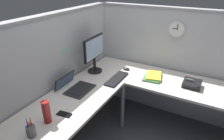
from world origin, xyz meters
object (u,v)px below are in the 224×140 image
object	(u,v)px
office_phone	(192,84)
wall_clock	(177,29)
thermos_flask	(46,112)
monitor	(94,52)
pen_cup	(31,131)
keyboard	(117,79)
computer_mouse	(126,69)
laptop	(73,86)
cell_phone	(64,114)
book_stack	(153,76)

from	to	relation	value
office_phone	wall_clock	distance (m)	0.74
thermos_flask	office_phone	world-z (taller)	thermos_flask
monitor	pen_cup	bearing A→B (deg)	-170.78
keyboard	computer_mouse	xyz separation A→B (m)	(0.32, 0.02, 0.01)
laptop	office_phone	xyz separation A→B (m)	(0.71, -1.24, 0.01)
laptop	keyboard	world-z (taller)	laptop
wall_clock	cell_phone	bearing A→B (deg)	156.53
laptop	keyboard	distance (m)	0.56
wall_clock	office_phone	bearing A→B (deg)	-137.39
monitor	thermos_flask	world-z (taller)	monitor
thermos_flask	book_stack	bearing A→B (deg)	-23.96
pen_cup	wall_clock	world-z (taller)	wall_clock
computer_mouse	monitor	bearing A→B (deg)	125.24
monitor	keyboard	xyz separation A→B (m)	(-0.07, -0.38, -0.28)
keyboard	pen_cup	bearing A→B (deg)	171.68
monitor	wall_clock	xyz separation A→B (m)	(0.58, -0.92, 0.29)
laptop	book_stack	world-z (taller)	laptop
thermos_flask	cell_phone	bearing A→B (deg)	-22.58
laptop	wall_clock	xyz separation A→B (m)	(1.08, -0.90, 0.56)
pen_cup	cell_phone	world-z (taller)	pen_cup
keyboard	monitor	bearing A→B (deg)	79.23
book_stack	pen_cup	bearing A→B (deg)	159.22
cell_phone	thermos_flask	world-z (taller)	thermos_flask
pen_cup	thermos_flask	distance (m)	0.20
keyboard	cell_phone	bearing A→B (deg)	171.94
cell_phone	book_stack	world-z (taller)	book_stack
monitor	wall_clock	world-z (taller)	wall_clock
pen_cup	wall_clock	xyz separation A→B (m)	(1.86, -0.71, 0.53)
pen_cup	book_stack	xyz separation A→B (m)	(1.49, -0.56, -0.03)
laptop	computer_mouse	world-z (taller)	laptop
cell_phone	thermos_flask	bearing A→B (deg)	150.88
monitor	cell_phone	xyz separation A→B (m)	(-0.94, -0.26, -0.29)
cell_phone	office_phone	bearing A→B (deg)	-47.59
monitor	book_stack	size ratio (longest dim) A/B	1.58
monitor	book_stack	bearing A→B (deg)	-75.39
computer_mouse	book_stack	xyz separation A→B (m)	(-0.05, -0.41, 0.00)
laptop	keyboard	bearing A→B (deg)	-38.98
computer_mouse	book_stack	world-z (taller)	book_stack
monitor	laptop	xyz separation A→B (m)	(-0.51, -0.02, -0.27)
office_phone	computer_mouse	bearing A→B (deg)	86.80
thermos_flask	book_stack	size ratio (longest dim) A/B	0.70
thermos_flask	office_phone	xyz separation A→B (m)	(1.30, -1.06, -0.07)
thermos_flask	monitor	bearing A→B (deg)	10.30
monitor	keyboard	bearing A→B (deg)	-100.36
keyboard	office_phone	distance (m)	0.92
cell_phone	keyboard	bearing A→B (deg)	-14.18
computer_mouse	pen_cup	size ratio (longest dim) A/B	0.58
computer_mouse	book_stack	size ratio (longest dim) A/B	0.33
computer_mouse	office_phone	distance (m)	0.90
pen_cup	book_stack	size ratio (longest dim) A/B	0.57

